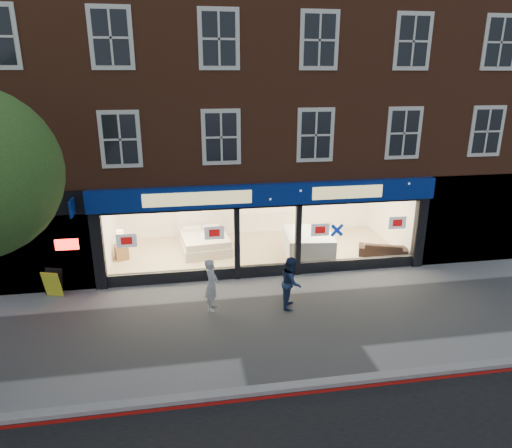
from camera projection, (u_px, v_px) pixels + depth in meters
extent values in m
plane|color=gray|center=(288.00, 320.00, 12.93)|extent=(120.00, 120.00, 0.00)
cube|color=#8C0A07|center=(321.00, 391.00, 10.02)|extent=(60.00, 0.10, 0.01)
cube|color=gray|center=(318.00, 384.00, 10.19)|extent=(60.00, 0.25, 0.12)
cube|color=tan|center=(257.00, 251.00, 17.83)|extent=(11.00, 4.50, 0.10)
cube|color=brown|center=(249.00, 74.00, 17.40)|extent=(19.00, 8.00, 6.70)
cube|color=navy|center=(269.00, 194.00, 14.70)|extent=(11.40, 0.28, 0.70)
cube|color=black|center=(267.00, 270.00, 15.75)|extent=(11.00, 0.18, 0.40)
cube|color=black|center=(98.00, 251.00, 14.51)|extent=(0.35, 0.30, 2.60)
cube|color=black|center=(419.00, 232.00, 16.25)|extent=(0.35, 0.30, 2.60)
cube|color=white|center=(170.00, 243.00, 14.77)|extent=(4.20, 0.02, 2.10)
cube|color=white|center=(360.00, 232.00, 15.80)|extent=(4.20, 0.02, 2.10)
cube|color=white|center=(267.00, 243.00, 15.61)|extent=(1.80, 0.02, 2.10)
cube|color=silver|center=(248.00, 205.00, 19.54)|extent=(11.00, 0.20, 2.60)
cube|color=#FFEAC6|center=(257.00, 188.00, 17.03)|extent=(11.00, 4.50, 0.12)
cube|color=black|center=(29.00, 241.00, 14.30)|extent=(3.80, 0.60, 3.30)
cube|color=#FF140C|center=(67.00, 245.00, 14.18)|extent=(0.70, 0.04, 0.35)
cube|color=black|center=(469.00, 218.00, 16.59)|extent=(4.00, 0.40, 3.30)
cube|color=beige|center=(205.00, 246.00, 17.71)|extent=(1.99, 2.27, 0.36)
cube|color=beige|center=(205.00, 239.00, 17.62)|extent=(1.91, 2.18, 0.26)
cube|color=beige|center=(200.00, 227.00, 18.58)|extent=(1.86, 0.33, 1.25)
cube|color=beige|center=(192.00, 229.00, 18.14)|extent=(0.71, 0.41, 0.12)
cube|color=beige|center=(211.00, 227.00, 18.34)|extent=(0.71, 0.41, 0.12)
cube|color=brown|center=(122.00, 252.00, 16.89)|extent=(0.57, 0.57, 0.55)
cube|color=silver|center=(308.00, 250.00, 17.39)|extent=(1.95, 2.35, 0.28)
cube|color=silver|center=(308.00, 243.00, 17.30)|extent=(1.95, 2.35, 0.28)
cube|color=silver|center=(309.00, 236.00, 17.21)|extent=(1.95, 2.35, 0.28)
imported|color=black|center=(383.00, 249.00, 17.19)|extent=(1.91, 1.31, 0.52)
cube|color=yellow|center=(53.00, 283.00, 14.23)|extent=(0.66, 0.53, 0.88)
imported|color=#B4B6BC|center=(212.00, 285.00, 13.30)|extent=(0.51, 0.65, 1.59)
imported|color=#1A2A4A|center=(291.00, 282.00, 13.47)|extent=(0.80, 0.91, 1.58)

